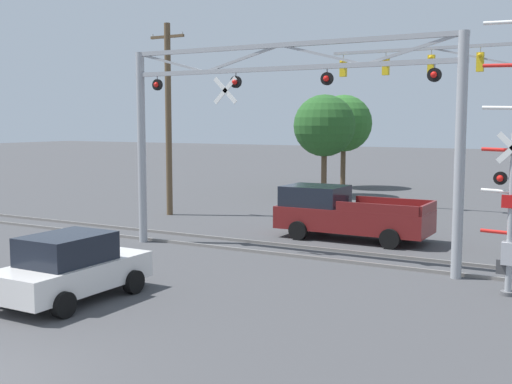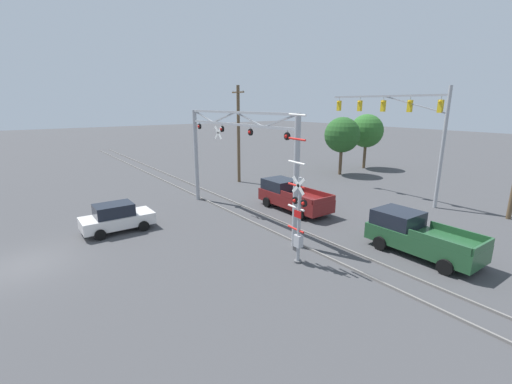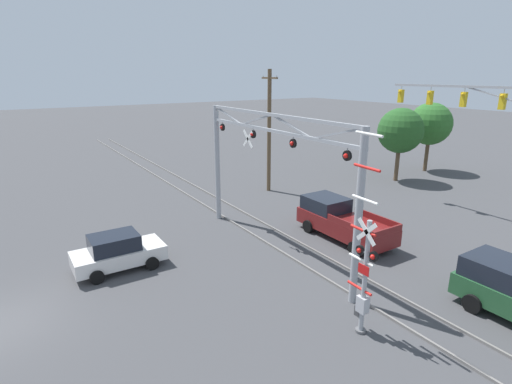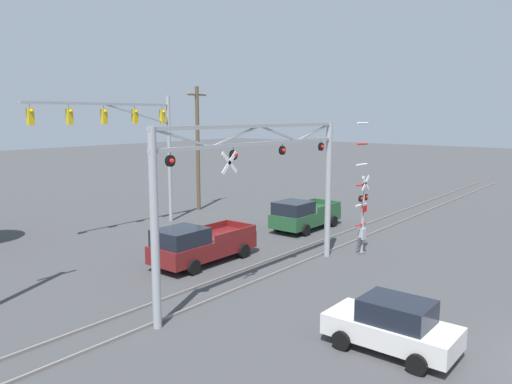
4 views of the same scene
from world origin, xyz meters
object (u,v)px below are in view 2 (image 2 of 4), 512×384
background_tree_far_left_verge (366,131)px  pickup_truck_following (417,235)px  crossing_gantry (236,151)px  pickup_truck_lead (291,196)px  utility_pole_left (239,133)px  background_tree_beyond_span (342,135)px  traffic_signal_span (409,122)px  crossing_signal_mast (298,217)px  sedan_waiting (117,217)px

background_tree_far_left_verge → pickup_truck_following: bearing=-47.0°
crossing_gantry → pickup_truck_lead: crossing_gantry is taller
pickup_truck_following → utility_pole_left: (-18.32, 1.74, 3.54)m
utility_pole_left → background_tree_beyond_span: bearing=72.6°
crossing_gantry → traffic_signal_span: bearing=73.6°
utility_pole_left → background_tree_far_left_verge: utility_pole_left is taller
crossing_signal_mast → utility_pole_left: bearing=155.7°
pickup_truck_following → traffic_signal_span: bearing=125.5°
pickup_truck_lead → traffic_signal_span: bearing=69.9°
crossing_gantry → background_tree_beyond_span: 17.11m
utility_pole_left → pickup_truck_following: bearing=-5.4°
crossing_signal_mast → utility_pole_left: 17.29m
crossing_signal_mast → sedan_waiting: crossing_signal_mast is taller
background_tree_beyond_span → background_tree_far_left_verge: size_ratio=0.97×
background_tree_far_left_verge → traffic_signal_span: bearing=-41.1°
traffic_signal_span → pickup_truck_following: bearing=-54.5°
crossing_signal_mast → sedan_waiting: (-8.99, -5.60, -1.39)m
pickup_truck_following → background_tree_far_left_verge: bearing=133.0°
pickup_truck_lead → pickup_truck_following: (9.02, 0.06, -0.00)m
traffic_signal_span → utility_pole_left: size_ratio=1.13×
pickup_truck_lead → background_tree_beyond_span: size_ratio=0.95×
crossing_gantry → traffic_signal_span: 13.10m
traffic_signal_span → pickup_truck_following: traffic_signal_span is taller
pickup_truck_lead → pickup_truck_following: 9.02m
pickup_truck_lead → utility_pole_left: utility_pole_left is taller
crossing_signal_mast → utility_pole_left: (-15.62, 7.04, 2.28)m
background_tree_beyond_span → crossing_gantry: bearing=-71.3°
crossing_gantry → sedan_waiting: 7.90m
pickup_truck_following → utility_pole_left: size_ratio=0.59×
utility_pole_left → background_tree_far_left_verge: bearing=81.1°
pickup_truck_following → background_tree_far_left_verge: 23.57m
background_tree_far_left_verge → background_tree_beyond_span: bearing=-80.6°
crossing_gantry → sedan_waiting: crossing_gantry is taller
pickup_truck_lead → background_tree_beyond_span: background_tree_beyond_span is taller
sedan_waiting → pickup_truck_following: bearing=43.0°
crossing_gantry → traffic_signal_span: traffic_signal_span is taller
crossing_gantry → background_tree_beyond_span: bearing=108.7°
pickup_truck_following → sedan_waiting: pickup_truck_following is taller
pickup_truck_lead → pickup_truck_following: bearing=0.4°
pickup_truck_lead → background_tree_far_left_verge: bearing=112.0°
crossing_gantry → crossing_signal_mast: (6.91, -1.15, -2.12)m
background_tree_beyond_span → background_tree_far_left_verge: 5.08m
crossing_signal_mast → pickup_truck_lead: crossing_signal_mast is taller
pickup_truck_lead → crossing_gantry: bearing=-98.2°
pickup_truck_lead → utility_pole_left: bearing=169.0°
crossing_signal_mast → background_tree_beyond_span: bearing=125.5°
pickup_truck_lead → background_tree_beyond_span: 13.91m
crossing_gantry → background_tree_far_left_verge: (-6.32, 21.21, -0.15)m
crossing_signal_mast → pickup_truck_lead: bearing=140.3°
traffic_signal_span → sedan_waiting: (-5.75, -19.25, -5.00)m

